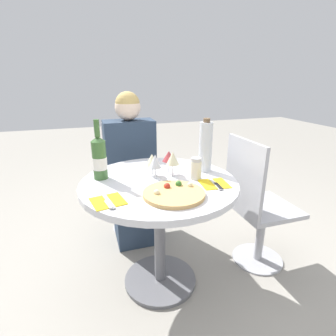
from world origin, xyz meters
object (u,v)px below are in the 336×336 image
pizza_large (174,193)px  wine_bottle (99,158)px  chair_behind_diner (130,179)px  chair_empty_side (256,207)px  seated_diner (133,175)px  tall_carafe (206,147)px  dining_table (159,203)px

pizza_large → wine_bottle: bearing=133.2°
chair_behind_diner → wine_bottle: size_ratio=2.66×
chair_behind_diner → wine_bottle: 0.80m
chair_empty_side → wine_bottle: size_ratio=2.66×
wine_bottle → chair_behind_diner: bearing=67.1°
chair_behind_diner → chair_empty_side: (0.73, -0.79, 0.00)m
seated_diner → wine_bottle: (-0.27, -0.49, 0.31)m
chair_behind_diner → seated_diner: 0.17m
seated_diner → tall_carafe: seated_diner is taller
seated_diner → tall_carafe: (0.37, -0.56, 0.34)m
seated_diner → wine_bottle: bearing=61.3°
pizza_large → chair_empty_side: bearing=16.9°
pizza_large → wine_bottle: 0.50m
dining_table → chair_empty_side: (0.68, -0.01, -0.13)m
tall_carafe → seated_diner: bearing=123.7°
dining_table → wine_bottle: 0.44m
chair_behind_diner → tall_carafe: bearing=117.9°
pizza_large → chair_behind_diner: bearing=93.7°
pizza_large → dining_table: bearing=94.4°
seated_diner → pizza_large: bearing=94.3°
seated_diner → pizza_large: size_ratio=3.76×
chair_behind_diner → chair_empty_side: bearing=132.7°
chair_behind_diner → tall_carafe: 0.90m
chair_empty_side → pizza_large: chair_empty_side is taller
dining_table → chair_behind_diner: 0.79m
chair_empty_side → chair_behind_diner: bearing=-137.3°
dining_table → seated_diner: seated_diner is taller
dining_table → chair_empty_side: chair_empty_side is taller
seated_diner → pizza_large: seated_diner is taller
seated_diner → dining_table: bearing=94.2°
dining_table → pizza_large: size_ratio=2.88×
pizza_large → wine_bottle: (-0.33, 0.35, 0.12)m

